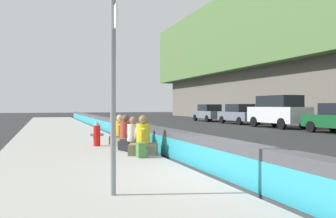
{
  "coord_description": "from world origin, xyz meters",
  "views": [
    {
      "loc": [
        -6.37,
        3.54,
        1.55
      ],
      "look_at": [
        7.18,
        -1.19,
        1.43
      ],
      "focal_mm": 37.98,
      "sensor_mm": 36.0,
      "label": 1
    }
  ],
  "objects": [
    {
      "name": "fire_hydrant",
      "position": [
        6.25,
        1.8,
        0.59
      ],
      "size": [
        0.26,
        0.46,
        0.88
      ],
      "color": "red",
      "rests_on": "sidewalk_strip"
    },
    {
      "name": "seated_person_far",
      "position": [
        6.81,
        0.86,
        0.48
      ],
      "size": [
        0.83,
        0.91,
        1.08
      ],
      "color": "#706651",
      "rests_on": "sidewalk_strip"
    },
    {
      "name": "parked_car_far",
      "position": [
        26.02,
        -12.13,
        0.86
      ],
      "size": [
        4.5,
        1.95,
        1.71
      ],
      "color": "slate",
      "rests_on": "ground_plane"
    },
    {
      "name": "backpack",
      "position": [
        3.03,
        1.03,
        0.33
      ],
      "size": [
        0.32,
        0.28,
        0.4
      ],
      "color": "#4C7A3D",
      "rests_on": "sidewalk_strip"
    },
    {
      "name": "seated_person_rear",
      "position": [
        5.86,
        0.85,
        0.49
      ],
      "size": [
        0.85,
        0.94,
        1.11
      ],
      "color": "#706651",
      "rests_on": "sidewalk_strip"
    },
    {
      "name": "ground_plane",
      "position": [
        0.0,
        0.0,
        0.0
      ],
      "size": [
        160.0,
        160.0,
        0.0
      ],
      "primitive_type": "plane",
      "color": "#2B2B2D",
      "rests_on": "ground"
    },
    {
      "name": "jersey_barrier",
      "position": [
        0.0,
        0.0,
        0.42
      ],
      "size": [
        76.0,
        0.45,
        0.85
      ],
      "color": "#47474C",
      "rests_on": "ground_plane"
    },
    {
      "name": "parked_car_fourth",
      "position": [
        14.71,
        -12.06,
        1.18
      ],
      "size": [
        4.86,
        2.19,
        2.28
      ],
      "color": "silver",
      "rests_on": "ground_plane"
    },
    {
      "name": "route_sign_post",
      "position": [
        -0.8,
        2.51,
        2.21
      ],
      "size": [
        0.44,
        0.09,
        3.6
      ],
      "color": "gray",
      "rests_on": "sidewalk_strip"
    },
    {
      "name": "seated_person_foreground",
      "position": [
        3.59,
        0.83,
        0.5
      ],
      "size": [
        0.93,
        1.0,
        1.14
      ],
      "color": "#706651",
      "rests_on": "sidewalk_strip"
    },
    {
      "name": "sidewalk_strip",
      "position": [
        0.0,
        2.65,
        0.07
      ],
      "size": [
        80.0,
        4.4,
        0.14
      ],
      "primitive_type": "cube",
      "color": "#A8A59E",
      "rests_on": "ground_plane"
    },
    {
      "name": "seated_person_middle",
      "position": [
        4.65,
        0.87,
        0.48
      ],
      "size": [
        0.84,
        0.92,
        1.07
      ],
      "color": "black",
      "rests_on": "sidewalk_strip"
    },
    {
      "name": "parked_car_midline",
      "position": [
        20.35,
        -12.27,
        0.86
      ],
      "size": [
        4.54,
        2.03,
        1.71
      ],
      "color": "slate",
      "rests_on": "ground_plane"
    }
  ]
}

